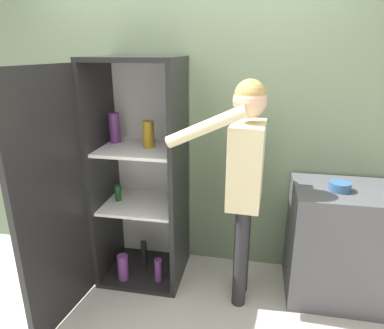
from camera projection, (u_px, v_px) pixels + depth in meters
The scene contains 5 objects.
wall_back at pixel (191, 124), 2.91m from camera, with size 7.00×0.06×2.55m.
refrigerator at pixel (125, 179), 2.68m from camera, with size 0.80×1.27×1.83m.
person at pixel (245, 167), 2.40m from camera, with size 0.65×0.54×1.70m.
counter at pixel (342, 244), 2.63m from camera, with size 0.80×0.58×0.91m.
bowl at pixel (340, 186), 2.46m from camera, with size 0.15×0.15×0.06m.
Camera 1 is at (0.55, -1.83, 1.88)m, focal length 32.00 mm.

